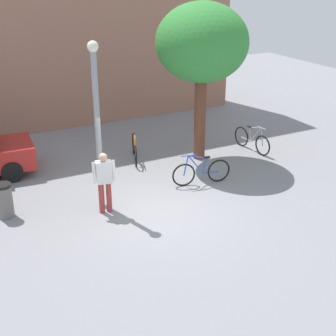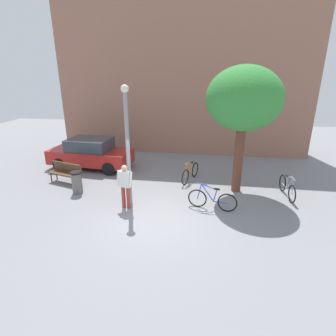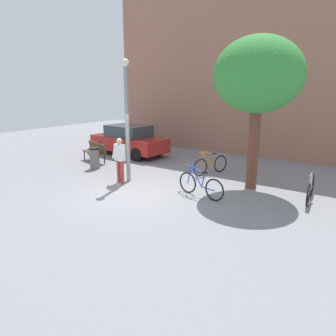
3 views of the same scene
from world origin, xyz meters
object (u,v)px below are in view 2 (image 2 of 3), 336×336
Objects in this scene: plaza_tree at (244,100)px; bicycle_orange at (190,173)px; lamppost at (127,140)px; bicycle_silver at (287,188)px; person_by_lamppost at (125,184)px; trash_bin at (77,182)px; bicycle_blue at (212,200)px; parked_car_red at (91,153)px; park_bench at (66,171)px.

plaza_tree is 4.02m from bicycle_orange.
lamppost is 6.61m from bicycle_silver.
trash_bin is (-2.38, 0.95, -0.50)m from person_by_lamppost.
lamppost is 3.74m from bicycle_blue.
person_by_lamppost is at bearing -52.34° from parked_car_red.
person_by_lamppost is 1.79× the size of trash_bin.
person_by_lamppost is 5.46m from plaza_tree.
lamppost is 2.55× the size of bicycle_orange.
plaza_tree reaches higher than trash_bin.
bicycle_silver is at bearing 17.11° from person_by_lamppost.
bicycle_orange is (-2.00, 0.82, -3.38)m from plaza_tree.
person_by_lamppost reaches higher than bicycle_silver.
bicycle_orange is at bearing 157.59° from plaza_tree.
trash_bin is (-6.53, -1.21, -3.30)m from plaza_tree.
park_bench is 6.68m from bicycle_blue.
person_by_lamppost is at bearing -29.68° from park_bench.
person_by_lamppost is 6.44m from bicycle_silver.
park_bench is at bearing -178.10° from plaza_tree.
bicycle_orange and bicycle_blue have the same top height.
lamppost reaches higher than trash_bin.
lamppost is 1.58m from person_by_lamppost.
bicycle_orange is at bearing 110.39° from bicycle_blue.
bicycle_orange is at bearing 164.52° from bicycle_silver.
bicycle_blue is 7.22m from parked_car_red.
lamppost is 0.87× the size of plaza_tree.
bicycle_blue is 0.99× the size of bicycle_silver.
bicycle_orange is 4.97m from trash_bin.
lamppost reaches higher than bicycle_orange.
plaza_tree is at bearing 27.52° from person_by_lamppost.
bicycle_blue reaches higher than trash_bin.
bicycle_silver is (9.48, -0.03, -0.16)m from park_bench.
person_by_lamppost reaches higher than parked_car_red.
bicycle_orange is 0.40× the size of parked_car_red.
person_by_lamppost is 1.00× the size of park_bench.
parked_car_red is (-7.23, 1.83, -2.99)m from plaza_tree.
lamppost is 3.21m from trash_bin.
bicycle_blue is 5.55m from trash_bin.
trash_bin is (0.70, -3.04, -0.31)m from parked_car_red.
trash_bin is (-2.43, 0.55, -2.03)m from lamppost.
park_bench is 5.62m from bicycle_orange.
plaza_tree is 2.82× the size of bicycle_blue.
park_bench is at bearing 166.42° from bicycle_blue.
park_bench is 0.97× the size of bicycle_orange.
bicycle_silver is at bearing -7.97° from plaza_tree.
park_bench is at bearing -168.97° from bicycle_orange.
bicycle_silver is at bearing -15.48° from bicycle_orange.
park_bench is at bearing 179.84° from bicycle_silver.
trash_bin is at bearing 167.24° from lamppost.
lamppost reaches higher than person_by_lamppost.
bicycle_orange is (5.51, 1.07, -0.16)m from park_bench.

